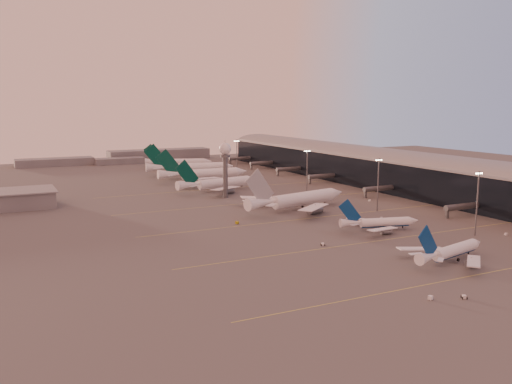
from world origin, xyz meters
name	(u,v)px	position (x,y,z in m)	size (l,w,h in m)	color
ground	(352,254)	(0.00, 0.00, 0.00)	(700.00, 700.00, 0.00)	#4F4D4D
taxiway_markings	(332,215)	(30.00, 56.00, 0.01)	(180.00, 185.25, 0.02)	#DED44E
terminal	(389,170)	(107.88, 110.09, 10.52)	(57.00, 362.00, 23.04)	black
radar_tower	(225,159)	(5.00, 120.00, 20.95)	(6.40, 6.40, 31.10)	#56585D
mast_a	(477,200)	(58.00, 0.00, 13.74)	(3.60, 0.56, 25.00)	#56585D
mast_b	(378,182)	(55.00, 55.00, 13.74)	(3.60, 0.56, 25.00)	#56585D
mast_c	(307,170)	(50.00, 110.00, 13.74)	(3.60, 0.56, 25.00)	#56585D
mast_d	(237,156)	(48.00, 200.00, 13.74)	(3.60, 0.56, 25.00)	#56585D
distant_horizon	(130,157)	(2.62, 325.14, 3.89)	(165.00, 37.50, 9.00)	slate
narrowbody_near	(451,253)	(22.81, -21.72, 2.90)	(36.08, 28.47, 14.32)	white
narrowbody_mid	(379,224)	(30.15, 22.86, 2.70)	(33.55, 26.45, 13.35)	white
widebody_white	(298,202)	(22.79, 73.78, 3.78)	(61.12, 48.45, 21.81)	white
greentail_a	(219,185)	(10.17, 141.69, 3.49)	(54.08, 43.33, 19.77)	white
greentail_b	(204,176)	(16.08, 181.37, 3.89)	(60.59, 48.82, 22.00)	white
greentail_c	(191,169)	(19.24, 215.45, 4.02)	(62.19, 49.78, 22.79)	white
greentail_d	(179,164)	(25.46, 259.96, 3.38)	(50.79, 40.35, 19.16)	white
gsv_truck_a	(431,295)	(-7.40, -44.38, 1.19)	(6.13, 3.81, 2.33)	white
gsv_tug_near	(464,297)	(0.72, -47.71, 0.46)	(3.22, 3.68, 0.90)	white
gsv_catering_a	(507,231)	(68.77, -5.35, 1.83)	(4.50, 2.22, 3.66)	white
gsv_tug_mid	(323,244)	(-2.96, 13.25, 0.48)	(3.80, 3.17, 0.94)	white
gsv_truck_b	(382,217)	(44.89, 38.95, 1.05)	(5.40, 3.20, 2.05)	white
gsv_truck_c	(238,221)	(-15.61, 58.89, 1.23)	(6.32, 4.61, 2.42)	gold
gsv_catering_b	(370,198)	(67.69, 76.52, 1.89)	(4.78, 2.53, 3.79)	white
gsv_tug_far	(274,202)	(21.24, 95.54, 0.57)	(3.25, 4.34, 1.10)	gold
gsv_tug_hangar	(261,184)	(42.85, 152.96, 0.52)	(4.09, 3.31, 1.02)	gold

